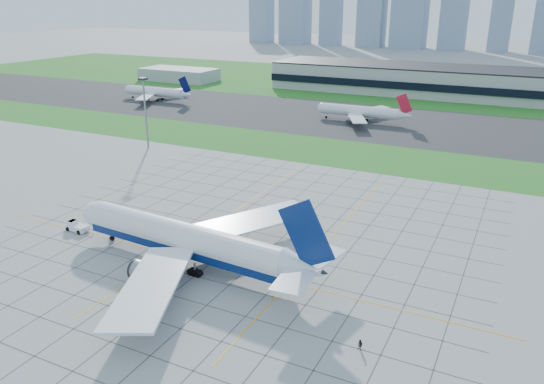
{
  "coord_description": "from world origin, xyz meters",
  "views": [
    {
      "loc": [
        55.21,
        -84.79,
        52.09
      ],
      "look_at": [
        0.7,
        25.39,
        7.0
      ],
      "focal_mm": 35.0,
      "sensor_mm": 36.0,
      "label": 1
    }
  ],
  "objects_px": {
    "light_mast": "(145,104)",
    "distant_jet_1": "(361,111)",
    "distant_jet_0": "(156,92)",
    "pushback_tug": "(76,227)",
    "crew_far": "(360,345)",
    "crew_near": "(111,232)",
    "airliner": "(186,240)"
  },
  "relations": [
    {
      "from": "crew_near",
      "to": "distant_jet_1",
      "type": "bearing_deg",
      "value": 28.32
    },
    {
      "from": "airliner",
      "to": "crew_far",
      "type": "bearing_deg",
      "value": -12.15
    },
    {
      "from": "pushback_tug",
      "to": "distant_jet_0",
      "type": "distance_m",
      "value": 172.31
    },
    {
      "from": "airliner",
      "to": "distant_jet_0",
      "type": "relative_size",
      "value": 1.48
    },
    {
      "from": "distant_jet_0",
      "to": "crew_far",
      "type": "bearing_deg",
      "value": -44.26
    },
    {
      "from": "airliner",
      "to": "light_mast",
      "type": "bearing_deg",
      "value": 137.58
    },
    {
      "from": "light_mast",
      "to": "distant_jet_0",
      "type": "distance_m",
      "value": 99.24
    },
    {
      "from": "distant_jet_1",
      "to": "pushback_tug",
      "type": "bearing_deg",
      "value": -99.61
    },
    {
      "from": "crew_far",
      "to": "airliner",
      "type": "bearing_deg",
      "value": -171.99
    },
    {
      "from": "crew_near",
      "to": "distant_jet_1",
      "type": "xyz_separation_m",
      "value": [
        15.15,
        143.43,
        3.68
      ]
    },
    {
      "from": "airliner",
      "to": "crew_near",
      "type": "distance_m",
      "value": 24.44
    },
    {
      "from": "crew_near",
      "to": "light_mast",
      "type": "bearing_deg",
      "value": 66.77
    },
    {
      "from": "light_mast",
      "to": "crew_far",
      "type": "xyz_separation_m",
      "value": [
        106.7,
        -81.16,
        -15.26
      ]
    },
    {
      "from": "pushback_tug",
      "to": "distant_jet_1",
      "type": "bearing_deg",
      "value": 84.53
    },
    {
      "from": "pushback_tug",
      "to": "distant_jet_0",
      "type": "bearing_deg",
      "value": 125.85
    },
    {
      "from": "pushback_tug",
      "to": "crew_near",
      "type": "distance_m",
      "value": 9.46
    },
    {
      "from": "crew_far",
      "to": "distant_jet_1",
      "type": "height_order",
      "value": "distant_jet_1"
    },
    {
      "from": "crew_near",
      "to": "distant_jet_1",
      "type": "height_order",
      "value": "distant_jet_1"
    },
    {
      "from": "distant_jet_0",
      "to": "crew_near",
      "type": "bearing_deg",
      "value": -55.47
    },
    {
      "from": "light_mast",
      "to": "pushback_tug",
      "type": "bearing_deg",
      "value": -64.24
    },
    {
      "from": "airliner",
      "to": "distant_jet_1",
      "type": "distance_m",
      "value": 147.13
    },
    {
      "from": "distant_jet_1",
      "to": "distant_jet_0",
      "type": "bearing_deg",
      "value": 179.13
    },
    {
      "from": "distant_jet_1",
      "to": "light_mast",
      "type": "bearing_deg",
      "value": -126.17
    },
    {
      "from": "pushback_tug",
      "to": "light_mast",
      "type": "bearing_deg",
      "value": 119.89
    },
    {
      "from": "crew_far",
      "to": "distant_jet_0",
      "type": "bearing_deg",
      "value": 160.04
    },
    {
      "from": "light_mast",
      "to": "distant_jet_0",
      "type": "height_order",
      "value": "light_mast"
    },
    {
      "from": "light_mast",
      "to": "distant_jet_1",
      "type": "bearing_deg",
      "value": 53.83
    },
    {
      "from": "crew_far",
      "to": "crew_near",
      "type": "bearing_deg",
      "value": -169.11
    },
    {
      "from": "light_mast",
      "to": "distant_jet_0",
      "type": "relative_size",
      "value": 0.6
    },
    {
      "from": "light_mast",
      "to": "pushback_tug",
      "type": "xyz_separation_m",
      "value": [
        32.35,
        -67.04,
        -15.15
      ]
    },
    {
      "from": "light_mast",
      "to": "airliner",
      "type": "distance_m",
      "value": 95.8
    },
    {
      "from": "crew_far",
      "to": "distant_jet_0",
      "type": "height_order",
      "value": "distant_jet_0"
    }
  ]
}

